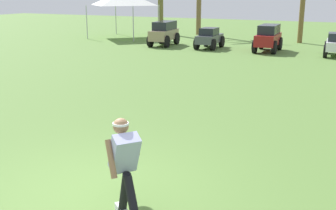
{
  "coord_description": "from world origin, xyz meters",
  "views": [
    {
      "loc": [
        3.68,
        -4.77,
        3.02
      ],
      "look_at": [
        0.31,
        2.23,
        0.9
      ],
      "focal_mm": 45.0,
      "sensor_mm": 36.0,
      "label": 1
    }
  ],
  "objects_px": {
    "parked_car_slot_a": "(164,33)",
    "parked_car_slot_b": "(209,38)",
    "frisbee_in_flight": "(119,148)",
    "frisbee_thrower": "(125,165)",
    "parked_car_slot_c": "(268,37)"
  },
  "relations": [
    {
      "from": "parked_car_slot_a",
      "to": "parked_car_slot_c",
      "type": "xyz_separation_m",
      "value": [
        5.86,
        0.13,
        0.0
      ]
    },
    {
      "from": "frisbee_thrower",
      "to": "parked_car_slot_a",
      "type": "bearing_deg",
      "value": 114.66
    },
    {
      "from": "frisbee_thrower",
      "to": "frisbee_in_flight",
      "type": "relative_size",
      "value": 3.8
    },
    {
      "from": "frisbee_in_flight",
      "to": "parked_car_slot_a",
      "type": "relative_size",
      "value": 0.15
    },
    {
      "from": "frisbee_in_flight",
      "to": "parked_car_slot_a",
      "type": "xyz_separation_m",
      "value": [
        -7.37,
        16.5,
        -0.0
      ]
    },
    {
      "from": "parked_car_slot_a",
      "to": "parked_car_slot_b",
      "type": "xyz_separation_m",
      "value": [
        2.76,
        -0.08,
        -0.16
      ]
    },
    {
      "from": "parked_car_slot_b",
      "to": "frisbee_in_flight",
      "type": "bearing_deg",
      "value": -74.32
    },
    {
      "from": "parked_car_slot_a",
      "to": "parked_car_slot_b",
      "type": "bearing_deg",
      "value": -1.64
    },
    {
      "from": "frisbee_in_flight",
      "to": "parked_car_slot_c",
      "type": "relative_size",
      "value": 0.15
    },
    {
      "from": "frisbee_in_flight",
      "to": "frisbee_thrower",
      "type": "bearing_deg",
      "value": -52.15
    },
    {
      "from": "frisbee_in_flight",
      "to": "parked_car_slot_a",
      "type": "bearing_deg",
      "value": 114.06
    },
    {
      "from": "parked_car_slot_a",
      "to": "frisbee_thrower",
      "type": "bearing_deg",
      "value": -65.34
    },
    {
      "from": "frisbee_thrower",
      "to": "parked_car_slot_c",
      "type": "xyz_separation_m",
      "value": [
        -2.02,
        17.29,
        -0.07
      ]
    },
    {
      "from": "frisbee_in_flight",
      "to": "parked_car_slot_a",
      "type": "height_order",
      "value": "parked_car_slot_a"
    },
    {
      "from": "frisbee_thrower",
      "to": "frisbee_in_flight",
      "type": "height_order",
      "value": "frisbee_thrower"
    }
  ]
}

